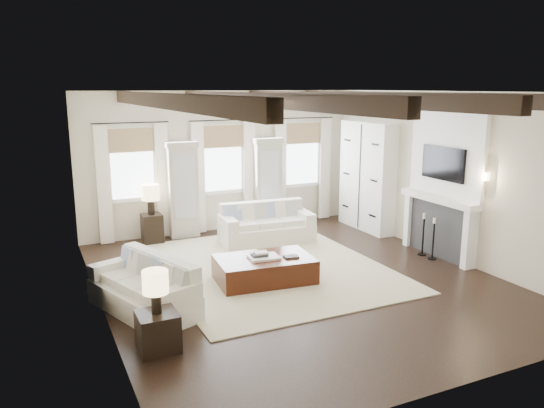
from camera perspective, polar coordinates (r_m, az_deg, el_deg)
name	(u,v)px	position (r m, az deg, el deg)	size (l,w,h in m)	color
ground	(298,280)	(9.32, 2.77, -8.12)	(7.50, 7.50, 0.00)	black
room_shell	(312,163)	(9.97, 4.28, 4.45)	(6.54, 7.54, 3.22)	beige
area_rug	(269,267)	(9.92, -0.31, -6.74)	(3.91, 4.80, 0.02)	#BEB795
sofa_back	(266,226)	(11.44, -0.67, -2.37)	(2.03, 1.05, 0.84)	white
sofa_left	(147,289)	(8.22, -13.33, -8.88)	(1.43, 2.06, 0.81)	white
ottoman	(264,269)	(9.16, -0.83, -7.06)	(1.63, 1.02, 0.43)	black
tray	(264,257)	(9.05, -0.88, -5.74)	(0.50, 0.38, 0.04)	white
book_lower	(259,255)	(9.04, -1.36, -5.50)	(0.26, 0.20, 0.04)	#262628
book_upper	(261,253)	(9.04, -1.18, -5.27)	(0.22, 0.17, 0.03)	beige
book_loose	(291,257)	(9.10, 2.06, -5.68)	(0.24, 0.18, 0.03)	#262628
side_table_front	(158,331)	(7.05, -12.18, -13.24)	(0.50, 0.50, 0.50)	black
lamp_front	(155,284)	(6.80, -12.43, -8.45)	(0.33, 0.33, 0.56)	black
side_table_back	(152,229)	(11.64, -12.76, -2.59)	(0.42, 0.42, 0.63)	black
lamp_back	(150,194)	(11.47, -12.94, 1.04)	(0.38, 0.38, 0.65)	black
candlestick_near	(433,242)	(10.73, 16.94, -3.95)	(0.17, 0.17, 0.82)	black
candlestick_far	(423,238)	(10.94, 15.94, -3.51)	(0.17, 0.17, 0.85)	black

